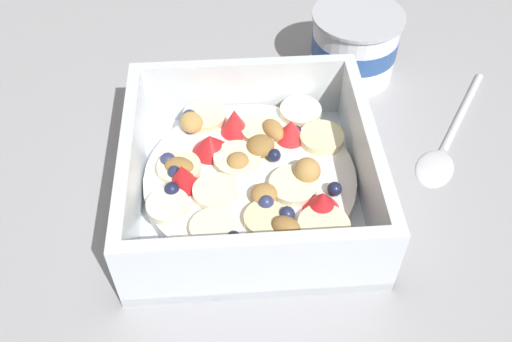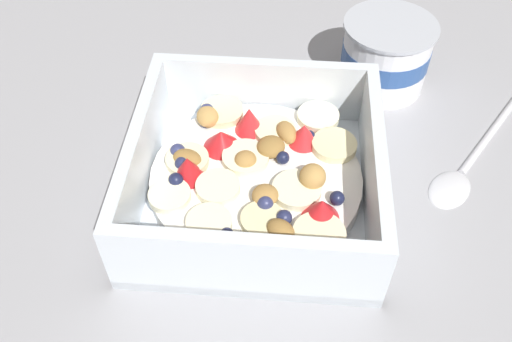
% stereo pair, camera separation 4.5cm
% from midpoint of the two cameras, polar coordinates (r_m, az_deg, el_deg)
% --- Properties ---
extents(ground_plane, '(2.40, 2.40, 0.00)m').
position_cam_midpoint_polar(ground_plane, '(0.47, -4.66, -3.38)').
color(ground_plane, '#9E9EA3').
extents(fruit_bowl, '(0.20, 0.20, 0.07)m').
position_cam_midpoint_polar(fruit_bowl, '(0.45, -2.84, -0.71)').
color(fruit_bowl, white).
rests_on(fruit_bowl, ground).
extents(spoon, '(0.11, 0.15, 0.01)m').
position_cam_midpoint_polar(spoon, '(0.52, 16.98, 2.28)').
color(spoon, silver).
rests_on(spoon, ground).
extents(yogurt_cup, '(0.09, 0.09, 0.07)m').
position_cam_midpoint_polar(yogurt_cup, '(0.57, 8.29, 12.65)').
color(yogurt_cup, white).
rests_on(yogurt_cup, ground).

